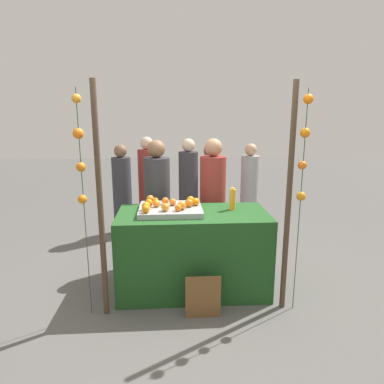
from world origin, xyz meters
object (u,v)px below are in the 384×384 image
Objects in this scene: chalkboard_sign at (203,297)px; vendor_right at (212,207)px; stall_counter at (193,251)px; vendor_left at (158,208)px; orange_0 at (178,208)px; orange_1 at (165,207)px; juice_bottle at (233,199)px.

chalkboard_sign is 1.42m from vendor_right.
stall_counter is 0.89m from vendor_left.
orange_1 reaches higher than orange_0.
vendor_left is (-0.42, 0.72, 0.32)m from stall_counter.
vendor_left is 0.99× the size of vendor_right.
juice_bottle is (0.63, 0.23, 0.02)m from orange_0.
chalkboard_sign is at bearing -69.86° from vendor_left.
vendor_left reaches higher than stall_counter.
chalkboard_sign is 0.27× the size of vendor_right.
stall_counter is 1.00× the size of vendor_left.
chalkboard_sign is at bearing -51.23° from orange_1.
stall_counter is 0.83m from vendor_right.
vendor_right reaches higher than chalkboard_sign.
orange_0 is (-0.17, -0.14, 0.56)m from stall_counter.
orange_1 is at bearing -126.52° from vendor_right.
orange_1 is at bearing -82.38° from vendor_left.
stall_counter is 22.53× the size of orange_0.
juice_bottle is (0.76, 0.23, 0.02)m from orange_1.
vendor_right is (0.61, 0.82, -0.24)m from orange_1.
juice_bottle is at bearing -75.75° from vendor_right.
juice_bottle is 0.15× the size of vendor_left.
vendor_right is at bearing 66.20° from stall_counter.
juice_bottle reaches higher than orange_1.
vendor_left reaches higher than chalkboard_sign.
orange_1 is at bearing 128.77° from chalkboard_sign.
orange_0 is 0.99m from vendor_right.
chalkboard_sign is (0.06, -0.58, -0.25)m from stall_counter.
stall_counter is 0.65m from orange_1.
juice_bottle is at bearing 16.44° from orange_1.
orange_0 is 0.29× the size of juice_bottle.
vendor_left is at bearing 106.22° from orange_0.
juice_bottle is (0.46, 0.10, 0.58)m from stall_counter.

